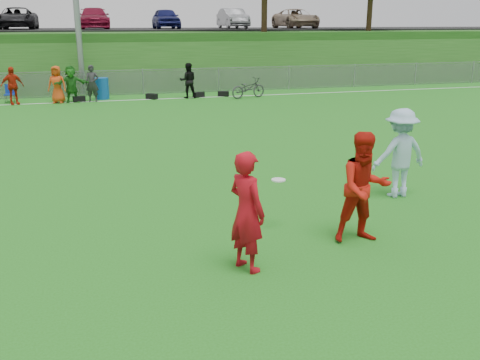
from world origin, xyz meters
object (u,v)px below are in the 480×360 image
object	(u,v)px
bicycle	(248,88)
player_blue	(400,153)
player_red_center	(364,188)
frisbee	(278,180)
player_red_left	(247,212)
recycling_bin	(102,88)

from	to	relation	value
bicycle	player_blue	bearing A→B (deg)	158.01
player_red_center	frisbee	bearing A→B (deg)	146.27
frisbee	bicycle	distance (m)	17.25
player_red_left	player_blue	xyz separation A→B (m)	(4.14, 2.53, 0.03)
player_red_center	bicycle	bearing A→B (deg)	84.17
frisbee	bicycle	size ratio (longest dim) A/B	0.14
player_red_center	frisbee	size ratio (longest dim) A/B	7.41
player_red_left	frisbee	world-z (taller)	player_red_left
player_red_center	bicycle	distance (m)	17.91
frisbee	recycling_bin	distance (m)	18.45
player_red_center	frisbee	distance (m)	1.52
player_red_left	frisbee	bearing A→B (deg)	-61.50
player_red_center	player_blue	xyz separation A→B (m)	(1.92, 2.02, -0.00)
frisbee	bicycle	bearing A→B (deg)	75.28
player_blue	frisbee	size ratio (longest dim) A/B	7.40
recycling_bin	bicycle	xyz separation A→B (m)	(6.94, -1.58, -0.02)
player_blue	frisbee	distance (m)	3.30
player_red_left	bicycle	distance (m)	18.93
player_blue	player_red_left	bearing A→B (deg)	28.71
player_red_left	recycling_bin	world-z (taller)	player_red_left
recycling_bin	bicycle	size ratio (longest dim) A/B	0.54
player_red_center	player_blue	size ratio (longest dim) A/B	1.00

